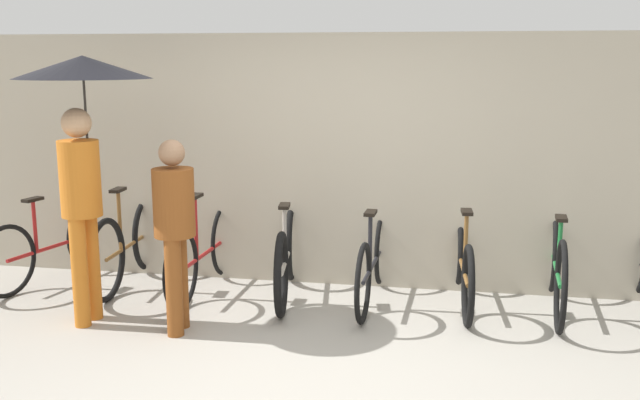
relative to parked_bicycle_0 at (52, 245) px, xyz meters
name	(u,v)px	position (x,y,z in m)	size (l,w,h in m)	color
ground_plane	(289,377)	(2.74, -1.70, -0.36)	(30.00, 30.00, 0.00)	#9E998E
back_wall	(338,162)	(2.74, 0.43, 0.82)	(13.48, 0.12, 2.36)	#B2A893
parked_bicycle_0	(52,245)	(0.00, 0.00, 0.00)	(0.57, 1.73, 0.99)	black
parked_bicycle_1	(129,244)	(0.78, 0.03, 0.03)	(0.44, 1.77, 1.03)	black
parked_bicycle_2	(205,252)	(1.56, -0.04, 0.02)	(0.44, 1.80, 0.97)	black
parked_bicycle_3	(287,256)	(2.34, -0.05, 0.02)	(0.44, 1.75, 1.06)	black
parked_bicycle_4	(373,262)	(3.13, -0.04, 0.00)	(0.44, 1.76, 1.02)	black
parked_bicycle_5	(463,265)	(3.91, 0.03, 0.00)	(0.44, 1.76, 1.00)	black
parked_bicycle_6	(556,266)	(4.69, 0.01, 0.03)	(0.44, 1.81, 1.01)	black
pedestrian_leading	(82,111)	(0.89, -0.89, 1.36)	(1.08, 1.08, 2.15)	#C66B1E
pedestrian_center	(175,223)	(1.69, -1.04, 0.53)	(0.32, 0.32, 1.53)	brown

